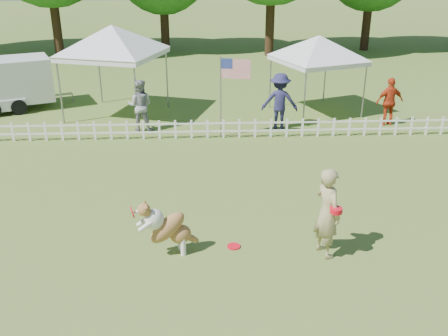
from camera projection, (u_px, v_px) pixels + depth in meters
name	position (u px, v px, depth m)	size (l,w,h in m)	color
ground	(253.00, 264.00, 9.30)	(120.00, 120.00, 0.00)	#395D1D
picket_fence	(231.00, 129.00, 15.62)	(22.00, 0.08, 0.60)	white
handler	(327.00, 213.00, 9.28)	(0.65, 0.43, 1.78)	tan
dog	(168.00, 227.00, 9.37)	(1.14, 0.38, 1.18)	brown
frisbee_on_turf	(234.00, 246.00, 9.84)	(0.26, 0.26, 0.02)	red
canopy_tent_left	(115.00, 72.00, 17.37)	(2.99, 2.99, 3.09)	silver
canopy_tent_right	(316.00, 76.00, 17.75)	(2.62, 2.62, 2.70)	silver
cargo_trailer	(1.00, 85.00, 18.22)	(4.33, 1.90, 1.90)	silver
flag_pole	(221.00, 98.00, 15.33)	(0.97, 0.10, 2.53)	gray
spectator_a	(140.00, 105.00, 16.10)	(0.82, 0.64, 1.68)	gray
spectator_b	(280.00, 101.00, 16.27)	(1.18, 0.68, 1.83)	#24224A
spectator_c	(390.00, 102.00, 16.64)	(0.94, 0.39, 1.61)	red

